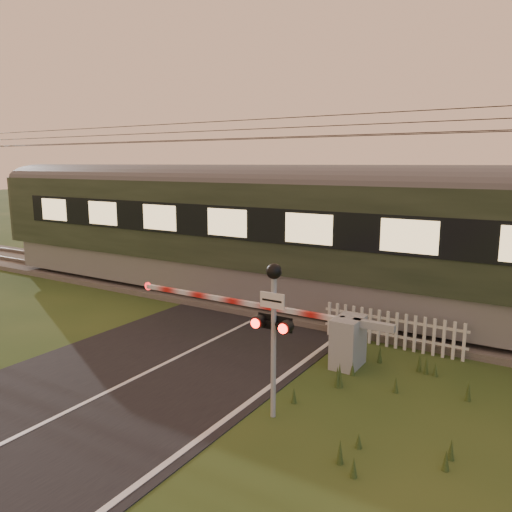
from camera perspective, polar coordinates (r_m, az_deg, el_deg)
The scene contains 7 objects.
ground at distance 11.87m, azimuth -12.57°, elevation -13.05°, with size 160.00×160.00×0.00m, color #243E18.
road at distance 11.70m, azimuth -13.33°, elevation -13.37°, with size 6.00×140.00×0.03m.
track_bed at distance 16.80m, azimuth 3.15°, elevation -5.48°, with size 140.00×3.40×0.39m.
overhead_wires at distance 16.18m, azimuth 3.36°, elevation 14.16°, with size 120.00×0.62×0.62m.
boom_gate at distance 12.11m, azimuth 8.89°, elevation -9.02°, with size 7.53×0.92×1.22m.
crossing_signal at distance 9.10m, azimuth 2.03°, elevation -6.54°, with size 0.75×0.33×2.95m.
picket_fence at distance 13.45m, azimuth 15.27°, elevation -8.12°, with size 3.73×0.08×0.95m.
Camera 1 is at (7.74, -7.67, 4.70)m, focal length 35.00 mm.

